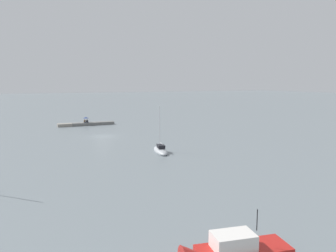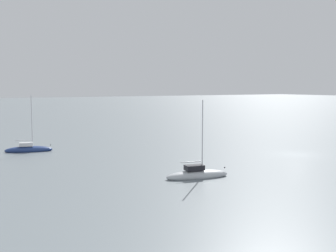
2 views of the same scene
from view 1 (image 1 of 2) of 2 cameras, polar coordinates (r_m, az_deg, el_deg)
name	(u,v)px [view 1 (image 1 of 2)]	position (r m, az deg, el deg)	size (l,w,h in m)	color
ground_plane	(103,137)	(59.89, -11.32, -1.84)	(500.00, 500.00, 0.00)	slate
seawall_pier	(86,124)	(76.21, -14.17, 0.36)	(12.57, 1.91, 0.66)	slate
person_seated_dark_left	(87,121)	(76.09, -14.01, 0.80)	(0.41, 0.62, 0.73)	#1E2333
person_seated_brown_right	(85,121)	(76.03, -14.43, 0.78)	(0.41, 0.62, 0.73)	#1E2333
umbrella_open_navy	(86,118)	(75.96, -14.25, 1.43)	(1.30, 1.30, 1.28)	black
sailboat_grey_far	(160,150)	(45.74, -1.34, -4.30)	(2.58, 5.70, 6.77)	#ADB2B7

